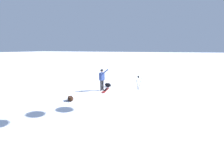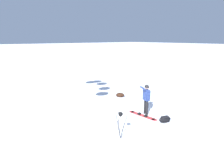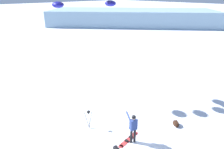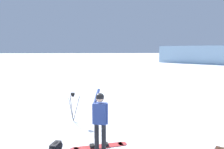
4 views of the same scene
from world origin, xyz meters
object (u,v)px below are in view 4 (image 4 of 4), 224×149
Objects in this scene: snowboarder at (100,116)px; snowboard at (99,146)px; camera_tripod at (73,101)px; gear_bag_large at (56,148)px.

snowboard is at bearing -174.54° from snowboarder.
camera_tripod is (-2.54, -0.97, 0.87)m from snowboard.
gear_bag_large is 2.95m from camera_tripod.
snowboard is (-0.30, -0.03, -1.09)m from snowboarder.
snowboarder is 2.46× the size of gear_bag_large.
snowboarder is 1.13m from snowboard.
gear_bag_large is at bearing -76.43° from snowboard.
camera_tripod is at bearing -159.03° from snowboard.
snowboarder reaches higher than gear_bag_large.
snowboard is 1.33m from gear_bag_large.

